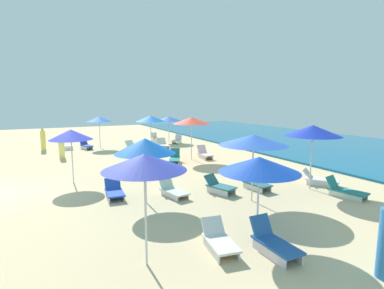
{
  "coord_description": "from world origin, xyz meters",
  "views": [
    {
      "loc": [
        13.54,
        1.82,
        3.68
      ],
      "look_at": [
        -1.04,
        9.19,
        1.25
      ],
      "focal_mm": 28.01,
      "sensor_mm": 36.0,
      "label": 1
    }
  ],
  "objects_px": {
    "umbrella_4": "(151,119)",
    "lounge_chair_4_0": "(163,145)",
    "lounge_chair_6_0": "(219,186)",
    "beachgoer_2": "(43,140)",
    "lounge_chair_1_1": "(114,191)",
    "lounge_chair_0_0": "(274,243)",
    "umbrella_6": "(253,140)",
    "umbrella_7": "(191,121)",
    "lounge_chair_0_1": "(219,240)",
    "lounge_chair_7_1": "(175,158)",
    "umbrella_2": "(99,119)",
    "umbrella_3": "(71,135)",
    "umbrella_9": "(313,131)",
    "cooler_box_0": "(69,148)",
    "umbrella_8": "(169,119)",
    "beachgoer_4": "(154,150)",
    "beachgoer_1": "(62,147)",
    "lounge_chair_4_1": "(134,147)",
    "lounge_chair_7_0": "(205,154)",
    "lounge_chair_9_1": "(320,179)",
    "umbrella_5": "(144,162)",
    "lounge_chair_9_0": "(345,190)",
    "lounge_chair_1_0": "(173,191)",
    "lounge_chair_2_0": "(86,145)",
    "umbrella_1": "(145,146)",
    "lounge_chair_8_0": "(177,140)",
    "lounge_chair_6_1": "(255,183)",
    "lounge_chair_8_1": "(155,139)",
    "umbrella_0": "(259,165)"
  },
  "relations": [
    {
      "from": "umbrella_7",
      "to": "beachgoer_4",
      "type": "relative_size",
      "value": 1.6
    },
    {
      "from": "umbrella_2",
      "to": "lounge_chair_0_1",
      "type": "bearing_deg",
      "value": -0.89
    },
    {
      "from": "lounge_chair_0_0",
      "to": "lounge_chair_1_0",
      "type": "height_order",
      "value": "lounge_chair_0_0"
    },
    {
      "from": "lounge_chair_1_0",
      "to": "beachgoer_2",
      "type": "relative_size",
      "value": 0.87
    },
    {
      "from": "umbrella_3",
      "to": "umbrella_9",
      "type": "relative_size",
      "value": 0.9
    },
    {
      "from": "lounge_chair_0_1",
      "to": "lounge_chair_9_0",
      "type": "xyz_separation_m",
      "value": [
        -1.33,
        6.5,
        0.0
      ]
    },
    {
      "from": "umbrella_9",
      "to": "lounge_chair_9_1",
      "type": "bearing_deg",
      "value": 103.58
    },
    {
      "from": "lounge_chair_4_1",
      "to": "umbrella_5",
      "type": "distance_m",
      "value": 15.92
    },
    {
      "from": "lounge_chair_0_0",
      "to": "umbrella_8",
      "type": "xyz_separation_m",
      "value": [
        -19.14,
        5.18,
        1.77
      ]
    },
    {
      "from": "lounge_chair_6_0",
      "to": "beachgoer_2",
      "type": "xyz_separation_m",
      "value": [
        -14.61,
        -6.14,
        0.49
      ]
    },
    {
      "from": "lounge_chair_0_0",
      "to": "cooler_box_0",
      "type": "bearing_deg",
      "value": 100.42
    },
    {
      "from": "lounge_chair_7_1",
      "to": "beachgoer_2",
      "type": "bearing_deg",
      "value": 154.91
    },
    {
      "from": "lounge_chair_6_0",
      "to": "lounge_chair_9_1",
      "type": "relative_size",
      "value": 0.87
    },
    {
      "from": "umbrella_4",
      "to": "beachgoer_1",
      "type": "height_order",
      "value": "umbrella_4"
    },
    {
      "from": "lounge_chair_0_1",
      "to": "beachgoer_2",
      "type": "bearing_deg",
      "value": 110.64
    },
    {
      "from": "lounge_chair_4_1",
      "to": "beachgoer_4",
      "type": "height_order",
      "value": "beachgoer_4"
    },
    {
      "from": "umbrella_6",
      "to": "lounge_chair_6_0",
      "type": "bearing_deg",
      "value": -156.72
    },
    {
      "from": "umbrella_2",
      "to": "umbrella_5",
      "type": "bearing_deg",
      "value": -6.7
    },
    {
      "from": "lounge_chair_7_0",
      "to": "lounge_chair_9_1",
      "type": "bearing_deg",
      "value": -73.19
    },
    {
      "from": "umbrella_9",
      "to": "beachgoer_2",
      "type": "bearing_deg",
      "value": -148.18
    },
    {
      "from": "umbrella_1",
      "to": "cooler_box_0",
      "type": "distance_m",
      "value": 13.93
    },
    {
      "from": "umbrella_8",
      "to": "lounge_chair_8_1",
      "type": "xyz_separation_m",
      "value": [
        -0.95,
        -0.96,
        -1.79
      ]
    },
    {
      "from": "umbrella_5",
      "to": "lounge_chair_8_0",
      "type": "distance_m",
      "value": 19.21
    },
    {
      "from": "umbrella_7",
      "to": "beachgoer_1",
      "type": "bearing_deg",
      "value": -121.24
    },
    {
      "from": "umbrella_2",
      "to": "lounge_chair_4_1",
      "type": "relative_size",
      "value": 1.49
    },
    {
      "from": "umbrella_0",
      "to": "umbrella_9",
      "type": "height_order",
      "value": "umbrella_9"
    },
    {
      "from": "lounge_chair_1_1",
      "to": "lounge_chair_0_0",
      "type": "bearing_deg",
      "value": -63.15
    },
    {
      "from": "beachgoer_4",
      "to": "umbrella_8",
      "type": "bearing_deg",
      "value": -91.6
    },
    {
      "from": "umbrella_4",
      "to": "lounge_chair_4_0",
      "type": "bearing_deg",
      "value": 46.34
    },
    {
      "from": "lounge_chair_1_1",
      "to": "beachgoer_4",
      "type": "relative_size",
      "value": 0.79
    },
    {
      "from": "lounge_chair_0_1",
      "to": "umbrella_3",
      "type": "relative_size",
      "value": 0.57
    },
    {
      "from": "umbrella_3",
      "to": "umbrella_8",
      "type": "distance_m",
      "value": 13.55
    },
    {
      "from": "umbrella_6",
      "to": "beachgoer_4",
      "type": "xyz_separation_m",
      "value": [
        -8.09,
        -0.88,
        -1.51
      ]
    },
    {
      "from": "lounge_chair_0_0",
      "to": "umbrella_1",
      "type": "xyz_separation_m",
      "value": [
        -4.88,
        -1.6,
        1.8
      ]
    },
    {
      "from": "lounge_chair_2_0",
      "to": "beachgoer_1",
      "type": "height_order",
      "value": "beachgoer_1"
    },
    {
      "from": "lounge_chair_6_0",
      "to": "lounge_chair_0_1",
      "type": "bearing_deg",
      "value": -141.42
    },
    {
      "from": "lounge_chair_7_0",
      "to": "lounge_chair_9_1",
      "type": "distance_m",
      "value": 7.69
    },
    {
      "from": "umbrella_8",
      "to": "beachgoer_1",
      "type": "xyz_separation_m",
      "value": [
        3.55,
        -8.92,
        -1.34
      ]
    },
    {
      "from": "cooler_box_0",
      "to": "lounge_chair_7_0",
      "type": "bearing_deg",
      "value": -35.67
    },
    {
      "from": "lounge_chair_6_1",
      "to": "lounge_chair_9_1",
      "type": "relative_size",
      "value": 0.89
    },
    {
      "from": "lounge_chair_7_1",
      "to": "lounge_chair_9_0",
      "type": "relative_size",
      "value": 1.03
    },
    {
      "from": "lounge_chair_4_1",
      "to": "beachgoer_4",
      "type": "relative_size",
      "value": 0.98
    },
    {
      "from": "umbrella_7",
      "to": "lounge_chair_7_0",
      "type": "height_order",
      "value": "umbrella_7"
    },
    {
      "from": "umbrella_2",
      "to": "lounge_chair_7_0",
      "type": "distance_m",
      "value": 9.34
    },
    {
      "from": "beachgoer_2",
      "to": "cooler_box_0",
      "type": "distance_m",
      "value": 1.91
    },
    {
      "from": "umbrella_6",
      "to": "umbrella_7",
      "type": "distance_m",
      "value": 8.05
    },
    {
      "from": "umbrella_5",
      "to": "cooler_box_0",
      "type": "bearing_deg",
      "value": -179.35
    },
    {
      "from": "lounge_chair_8_0",
      "to": "lounge_chair_9_1",
      "type": "bearing_deg",
      "value": -48.85
    },
    {
      "from": "lounge_chair_8_0",
      "to": "umbrella_1",
      "type": "bearing_deg",
      "value": -78.77
    },
    {
      "from": "lounge_chair_4_0",
      "to": "umbrella_6",
      "type": "bearing_deg",
      "value": -91.7
    }
  ]
}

